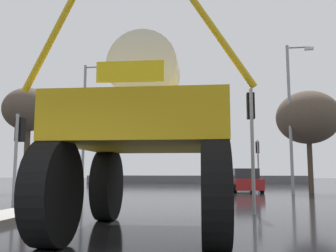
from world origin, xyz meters
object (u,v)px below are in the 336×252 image
object	(u,v)px
sedan_ahead	(244,181)
bare_tree_left	(29,110)
traffic_signal_near_left	(19,140)
streetlight_far_right	(291,111)
traffic_signal_near_right	(251,122)
oversize_sprayer	(149,137)
streetlight_far_left	(86,120)
traffic_signal_far_left	(258,154)
bare_tree_right	(308,118)

from	to	relation	value
sedan_ahead	bare_tree_left	size ratio (longest dim) A/B	0.62
traffic_signal_near_left	bare_tree_left	size ratio (longest dim) A/B	0.47
sedan_ahead	streetlight_far_right	xyz separation A→B (m)	(2.79, -2.15, 4.24)
traffic_signal_near_right	bare_tree_left	bearing A→B (deg)	140.81
traffic_signal_near_left	traffic_signal_near_right	size ratio (longest dim) A/B	0.83
traffic_signal_near_right	streetlight_far_right	distance (m)	11.49
oversize_sprayer	streetlight_far_left	size ratio (longest dim) A/B	0.65
traffic_signal_far_left	oversize_sprayer	bearing A→B (deg)	-103.16
sedan_ahead	traffic_signal_near_right	xyz separation A→B (m)	(-0.65, -12.91, 2.16)
traffic_signal_near_right	sedan_ahead	bearing A→B (deg)	87.12
oversize_sprayer	bare_tree_left	size ratio (longest dim) A/B	0.81
sedan_ahead	traffic_signal_near_right	world-z (taller)	traffic_signal_near_right
traffic_signal_near_right	streetlight_far_left	xyz separation A→B (m)	(-9.79, 11.76, 1.92)
traffic_signal_near_left	streetlight_far_left	size ratio (longest dim) A/B	0.38
streetlight_far_right	bare_tree_right	world-z (taller)	streetlight_far_right
traffic_signal_far_left	bare_tree_right	bearing A→B (deg)	-51.02
sedan_ahead	streetlight_far_left	size ratio (longest dim) A/B	0.50
oversize_sprayer	sedan_ahead	bearing A→B (deg)	-12.91
traffic_signal_near_right	streetlight_far_left	size ratio (longest dim) A/B	0.46
sedan_ahead	traffic_signal_near_left	world-z (taller)	traffic_signal_near_left
oversize_sprayer	sedan_ahead	size ratio (longest dim) A/B	1.31
traffic_signal_near_right	streetlight_far_right	bearing A→B (deg)	72.31
streetlight_far_left	traffic_signal_far_left	bearing A→B (deg)	16.97
oversize_sprayer	traffic_signal_near_left	bearing A→B (deg)	51.75
streetlight_far_right	oversize_sprayer	bearing A→B (deg)	-112.48
traffic_signal_far_left	streetlight_far_right	bearing A→B (deg)	-70.90
traffic_signal_far_left	streetlight_far_left	xyz separation A→B (m)	(-11.65, -3.56, 2.18)
oversize_sprayer	traffic_signal_far_left	size ratio (longest dim) A/B	1.57
oversize_sprayer	bare_tree_right	bearing A→B (deg)	-26.64
traffic_signal_near_left	bare_tree_left	world-z (taller)	bare_tree_left
streetlight_far_right	traffic_signal_near_left	bearing A→B (deg)	-136.56
traffic_signal_far_left	bare_tree_left	bearing A→B (deg)	-164.73
oversize_sprayer	bare_tree_right	world-z (taller)	bare_tree_right
bare_tree_left	bare_tree_right	distance (m)	18.28
bare_tree_left	bare_tree_right	world-z (taller)	bare_tree_left
sedan_ahead	traffic_signal_far_left	distance (m)	3.29
traffic_signal_near_right	streetlight_far_left	world-z (taller)	streetlight_far_left
traffic_signal_near_right	bare_tree_left	xyz separation A→B (m)	(-13.60, 11.09, 2.54)
traffic_signal_far_left	streetlight_far_left	size ratio (longest dim) A/B	0.42
streetlight_far_left	bare_tree_right	xyz separation A→B (m)	(14.43, 0.12, -0.11)
streetlight_far_right	bare_tree_left	xyz separation A→B (m)	(-17.03, 0.32, 0.46)
streetlight_far_right	bare_tree_left	world-z (taller)	streetlight_far_right
streetlight_far_left	sedan_ahead	bearing A→B (deg)	6.32
traffic_signal_far_left	bare_tree_right	size ratio (longest dim) A/B	0.56
oversize_sprayer	traffic_signal_near_right	size ratio (longest dim) A/B	1.43
bare_tree_right	traffic_signal_near_right	bearing A→B (deg)	-111.36
traffic_signal_far_left	bare_tree_right	world-z (taller)	bare_tree_right
traffic_signal_far_left	streetlight_far_right	size ratio (longest dim) A/B	0.40
streetlight_far_left	bare_tree_left	distance (m)	3.92
traffic_signal_near_left	streetlight_far_right	world-z (taller)	streetlight_far_right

